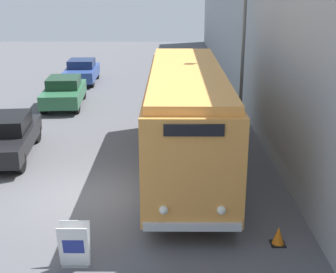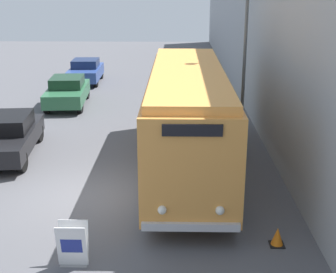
{
  "view_description": "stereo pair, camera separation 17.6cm",
  "coord_description": "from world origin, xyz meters",
  "px_view_note": "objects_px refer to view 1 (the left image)",
  "views": [
    {
      "loc": [
        2.52,
        -12.88,
        6.16
      ],
      "look_at": [
        2.43,
        -0.23,
        2.02
      ],
      "focal_mm": 50.0,
      "sensor_mm": 36.0,
      "label": 1
    },
    {
      "loc": [
        2.69,
        -12.87,
        6.16
      ],
      "look_at": [
        2.43,
        -0.23,
        2.02
      ],
      "focal_mm": 50.0,
      "sensor_mm": 36.0,
      "label": 2
    }
  ],
  "objects_px": {
    "parked_car_near": "(7,136)",
    "traffic_cone": "(278,236)",
    "parked_car_mid": "(64,92)",
    "vintage_bus": "(186,114)",
    "parked_car_far": "(82,71)",
    "streetlamp": "(244,34)",
    "sign_board": "(74,246)"
  },
  "relations": [
    {
      "from": "parked_car_mid",
      "to": "parked_car_far",
      "type": "height_order",
      "value": "parked_car_mid"
    },
    {
      "from": "streetlamp",
      "to": "traffic_cone",
      "type": "distance_m",
      "value": 8.13
    },
    {
      "from": "sign_board",
      "to": "parked_car_near",
      "type": "height_order",
      "value": "parked_car_near"
    },
    {
      "from": "sign_board",
      "to": "streetlamp",
      "type": "height_order",
      "value": "streetlamp"
    },
    {
      "from": "vintage_bus",
      "to": "parked_car_near",
      "type": "distance_m",
      "value": 6.79
    },
    {
      "from": "parked_car_mid",
      "to": "parked_car_near",
      "type": "bearing_deg",
      "value": -97.82
    },
    {
      "from": "streetlamp",
      "to": "vintage_bus",
      "type": "bearing_deg",
      "value": -137.31
    },
    {
      "from": "streetlamp",
      "to": "parked_car_near",
      "type": "distance_m",
      "value": 9.46
    },
    {
      "from": "vintage_bus",
      "to": "sign_board",
      "type": "distance_m",
      "value": 6.7
    },
    {
      "from": "sign_board",
      "to": "parked_car_far",
      "type": "distance_m",
      "value": 21.12
    },
    {
      "from": "streetlamp",
      "to": "parked_car_mid",
      "type": "relative_size",
      "value": 1.5
    },
    {
      "from": "sign_board",
      "to": "streetlamp",
      "type": "distance_m",
      "value": 10.05
    },
    {
      "from": "sign_board",
      "to": "parked_car_near",
      "type": "bearing_deg",
      "value": 118.65
    },
    {
      "from": "streetlamp",
      "to": "parked_car_far",
      "type": "distance_m",
      "value": 15.84
    },
    {
      "from": "parked_car_far",
      "to": "traffic_cone",
      "type": "bearing_deg",
      "value": -69.09
    },
    {
      "from": "parked_car_far",
      "to": "traffic_cone",
      "type": "height_order",
      "value": "parked_car_far"
    },
    {
      "from": "parked_car_mid",
      "to": "traffic_cone",
      "type": "height_order",
      "value": "parked_car_mid"
    },
    {
      "from": "parked_car_mid",
      "to": "traffic_cone",
      "type": "bearing_deg",
      "value": -63.48
    },
    {
      "from": "streetlamp",
      "to": "parked_car_near",
      "type": "relative_size",
      "value": 1.44
    },
    {
      "from": "sign_board",
      "to": "parked_car_mid",
      "type": "xyz_separation_m",
      "value": [
        -3.44,
        14.75,
        0.26
      ]
    },
    {
      "from": "sign_board",
      "to": "parked_car_far",
      "type": "relative_size",
      "value": 0.25
    },
    {
      "from": "vintage_bus",
      "to": "parked_car_far",
      "type": "height_order",
      "value": "vintage_bus"
    },
    {
      "from": "parked_car_near",
      "to": "parked_car_mid",
      "type": "relative_size",
      "value": 1.04
    },
    {
      "from": "sign_board",
      "to": "traffic_cone",
      "type": "bearing_deg",
      "value": 11.08
    },
    {
      "from": "sign_board",
      "to": "streetlamp",
      "type": "bearing_deg",
      "value": 58.67
    },
    {
      "from": "sign_board",
      "to": "traffic_cone",
      "type": "height_order",
      "value": "sign_board"
    },
    {
      "from": "sign_board",
      "to": "parked_car_near",
      "type": "relative_size",
      "value": 0.22
    },
    {
      "from": "parked_car_far",
      "to": "vintage_bus",
      "type": "bearing_deg",
      "value": -69.13
    },
    {
      "from": "parked_car_near",
      "to": "traffic_cone",
      "type": "relative_size",
      "value": 9.95
    },
    {
      "from": "parked_car_far",
      "to": "parked_car_mid",
      "type": "bearing_deg",
      "value": -90.51
    },
    {
      "from": "vintage_bus",
      "to": "parked_car_far",
      "type": "bearing_deg",
      "value": 113.02
    },
    {
      "from": "streetlamp",
      "to": "traffic_cone",
      "type": "relative_size",
      "value": 14.33
    }
  ]
}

